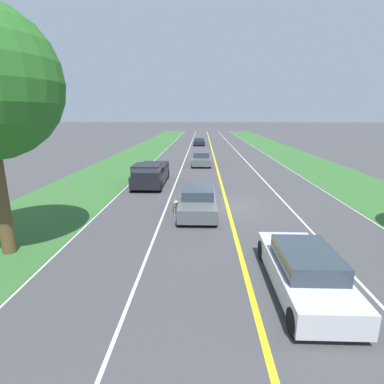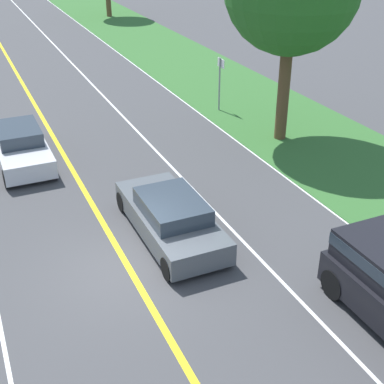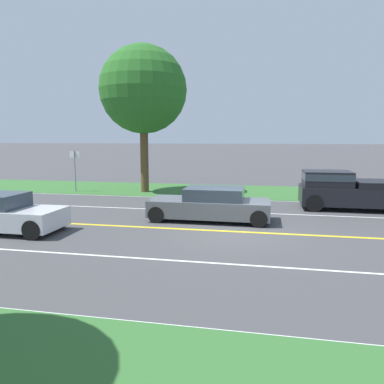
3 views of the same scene
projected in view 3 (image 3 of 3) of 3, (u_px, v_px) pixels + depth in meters
The scene contains 12 objects.
ground_plane at pixel (232, 232), 13.32m from camera, with size 400.00×400.00×0.00m, color #424244.
centre_divider_line at pixel (232, 231), 13.32m from camera, with size 0.18×160.00×0.01m, color yellow.
lane_edge_line_right at pixel (244, 200), 20.11m from camera, with size 0.14×160.00×0.01m, color white.
lane_edge_line_left at pixel (196, 329), 6.52m from camera, with size 0.14×160.00×0.01m, color white.
lane_dash_same_dir at pixel (239, 212), 16.71m from camera, with size 0.10×160.00×0.01m, color white.
lane_dash_oncoming at pixel (220, 263), 9.92m from camera, with size 0.10×160.00×0.01m, color white.
grass_verge_right at pixel (247, 192), 23.02m from camera, with size 6.00×160.00×0.03m, color #33662D.
ego_car at pixel (211, 205), 15.06m from camera, with size 1.93×4.80×1.33m.
dog at pixel (208, 202), 16.28m from camera, with size 0.38×1.01×0.82m.
pickup_truck at pixel (357, 190), 17.29m from camera, with size 2.13×5.61×1.78m.
roadside_tree_right_near at pixel (143, 90), 22.16m from camera, with size 5.19×5.19×8.74m.
street_sign at pixel (75, 166), 22.87m from camera, with size 0.11×0.64×2.55m.
Camera 3 is at (-13.01, -1.13, 3.31)m, focal length 35.00 mm.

